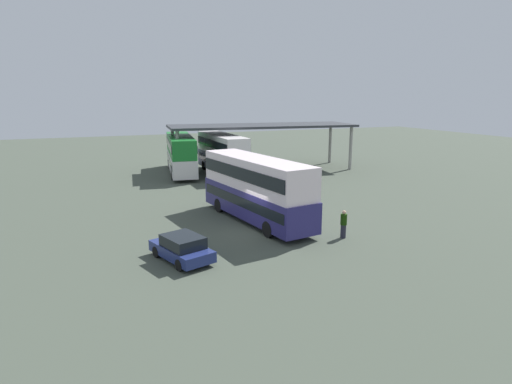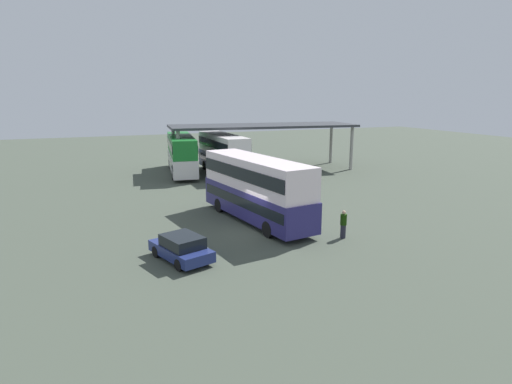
# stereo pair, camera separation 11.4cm
# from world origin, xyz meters

# --- Properties ---
(ground_plane) EXTENTS (140.00, 140.00, 0.00)m
(ground_plane) POSITION_xyz_m (0.00, 0.00, 0.00)
(ground_plane) COLOR #434C3F
(double_decker_main) EXTENTS (4.10, 10.93, 4.28)m
(double_decker_main) POSITION_xyz_m (0.75, 2.29, 2.35)
(double_decker_main) COLOR navy
(double_decker_main) RESTS_ON ground_plane
(parked_hatchback) EXTENTS (2.85, 4.14, 1.35)m
(parked_hatchback) POSITION_xyz_m (-5.43, -2.84, 0.67)
(parked_hatchback) COLOR navy
(parked_hatchback) RESTS_ON ground_plane
(double_decker_near_canopy) EXTENTS (4.07, 11.79, 4.04)m
(double_decker_near_canopy) POSITION_xyz_m (0.09, 22.06, 2.22)
(double_decker_near_canopy) COLOR silver
(double_decker_near_canopy) RESTS_ON ground_plane
(double_decker_mid_row) EXTENTS (2.60, 10.63, 4.20)m
(double_decker_mid_row) POSITION_xyz_m (4.13, 20.09, 2.31)
(double_decker_mid_row) COLOR navy
(double_decker_mid_row) RESTS_ON ground_plane
(depot_canopy) EXTENTS (21.05, 8.54, 5.07)m
(depot_canopy) POSITION_xyz_m (9.09, 20.86, 4.77)
(depot_canopy) COLOR #33353A
(depot_canopy) RESTS_ON ground_plane
(pedestrian_waiting) EXTENTS (0.38, 0.38, 1.68)m
(pedestrian_waiting) POSITION_xyz_m (4.21, -2.93, 0.84)
(pedestrian_waiting) COLOR #262633
(pedestrian_waiting) RESTS_ON ground_plane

